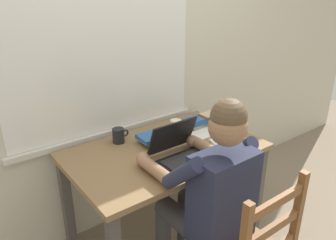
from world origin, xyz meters
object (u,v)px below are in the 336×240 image
at_px(book_stack_side, 195,122).
at_px(coffee_mug_dark, 119,135).
at_px(desk, 165,163).
at_px(laptop, 182,151).
at_px(coffee_mug_spare, 227,132).
at_px(coffee_mug_white, 176,127).
at_px(computer_mouse, 223,150).
at_px(book_stack_main, 154,138).
at_px(seated_person, 208,191).

bearing_deg(book_stack_side, coffee_mug_dark, 169.53).
height_order(desk, laptop, laptop).
bearing_deg(coffee_mug_spare, coffee_mug_dark, 147.91).
xyz_separation_m(coffee_mug_white, coffee_mug_dark, (-0.40, 0.11, 0.00)).
relative_size(desk, computer_mouse, 12.38).
distance_m(book_stack_main, book_stack_side, 0.40).
relative_size(computer_mouse, coffee_mug_spare, 0.91).
bearing_deg(seated_person, coffee_mug_spare, 34.51).
height_order(laptop, book_stack_main, laptop).
bearing_deg(computer_mouse, seated_person, -148.13).
height_order(desk, book_stack_main, book_stack_main).
distance_m(desk, coffee_mug_dark, 0.36).
distance_m(coffee_mug_dark, coffee_mug_spare, 0.73).
bearing_deg(laptop, book_stack_side, 39.57).
relative_size(desk, seated_person, 0.99).
height_order(desk, coffee_mug_white, coffee_mug_white).
distance_m(coffee_mug_white, coffee_mug_dark, 0.41).
bearing_deg(coffee_mug_white, book_stack_side, 1.84).
bearing_deg(computer_mouse, coffee_mug_spare, 38.89).
bearing_deg(coffee_mug_spare, laptop, -174.85).
bearing_deg(book_stack_main, computer_mouse, -55.27).
distance_m(laptop, coffee_mug_spare, 0.43).
bearing_deg(seated_person, computer_mouse, 31.87).
bearing_deg(book_stack_main, coffee_mug_spare, -29.38).
relative_size(coffee_mug_dark, book_stack_side, 0.59).
relative_size(coffee_mug_white, coffee_mug_spare, 1.07).
distance_m(coffee_mug_white, book_stack_main, 0.21).
bearing_deg(book_stack_main, seated_person, -94.21).
xyz_separation_m(seated_person, laptop, (0.05, 0.29, 0.11)).
xyz_separation_m(laptop, coffee_mug_dark, (-0.19, 0.43, -0.00)).
xyz_separation_m(coffee_mug_dark, coffee_mug_spare, (0.62, -0.39, -0.00)).
relative_size(coffee_mug_white, book_stack_side, 0.59).
bearing_deg(coffee_mug_dark, book_stack_side, -10.47).
xyz_separation_m(laptop, coffee_mug_spare, (0.43, 0.04, -0.00)).
bearing_deg(coffee_mug_dark, book_stack_main, -37.81).
distance_m(computer_mouse, coffee_mug_dark, 0.69).
distance_m(desk, seated_person, 0.46).
bearing_deg(laptop, coffee_mug_white, 57.06).
height_order(seated_person, coffee_mug_white, seated_person).
bearing_deg(coffee_mug_white, computer_mouse, -82.71).
bearing_deg(computer_mouse, coffee_mug_dark, 130.61).
relative_size(coffee_mug_white, book_stack_main, 0.58).
distance_m(laptop, coffee_mug_dark, 0.47).
distance_m(laptop, coffee_mug_white, 0.37).
xyz_separation_m(desk, seated_person, (-0.05, -0.46, 0.05)).
bearing_deg(computer_mouse, laptop, 159.00).
bearing_deg(book_stack_side, laptop, -140.43).
bearing_deg(seated_person, coffee_mug_white, 67.21).
bearing_deg(laptop, computer_mouse, -21.00).
height_order(desk, seated_person, seated_person).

